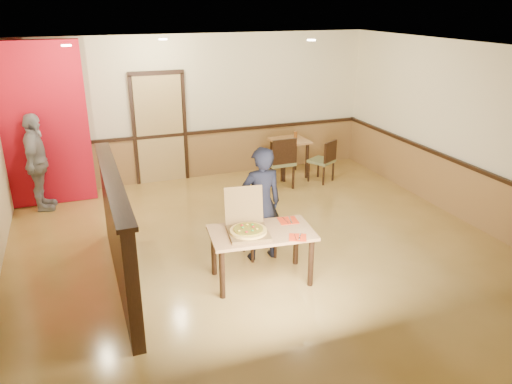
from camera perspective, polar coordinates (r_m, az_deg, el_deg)
floor at (r=7.27m, az=0.78°, el=-6.62°), size 7.00×7.00×0.00m
ceiling at (r=6.46m, az=0.90°, el=15.93°), size 7.00×7.00×0.00m
wall_back at (r=9.98m, az=-6.54°, el=9.53°), size 7.00×0.00×7.00m
wall_right at (r=8.60m, az=23.28°, el=6.06°), size 0.00×7.00×7.00m
wainscot_back at (r=10.18m, az=-6.27°, el=4.26°), size 7.00×0.04×0.90m
chair_rail_back at (r=10.04m, az=-6.35°, el=6.79°), size 7.00×0.06×0.06m
wainscot_right at (r=8.85m, az=22.26°, el=0.11°), size 0.04×7.00×0.90m
chair_rail_right at (r=8.69m, az=22.59°, el=2.99°), size 0.06×7.00×0.06m
back_door at (r=9.86m, az=-10.93°, el=7.06°), size 0.90×0.06×2.10m
booth_partition at (r=6.38m, az=-15.56°, el=-4.23°), size 0.20×3.10×1.44m
red_accent_panel at (r=9.23m, az=-23.58°, el=6.96°), size 1.60×0.20×2.78m
spot_a at (r=7.82m, az=-20.86°, el=15.38°), size 0.14×0.14×0.02m
spot_b at (r=8.65m, az=-10.59°, el=16.79°), size 0.14×0.14×0.02m
spot_c at (r=8.40m, az=6.35°, el=16.88°), size 0.14×0.14×0.02m
main_table at (r=6.28m, az=0.63°, el=-5.39°), size 1.35×0.86×0.69m
diner_chair at (r=6.99m, az=0.20°, el=-3.62°), size 0.43×0.43×0.84m
side_chair_left at (r=9.44m, az=2.87°, el=3.61°), size 0.50×0.50×1.00m
side_chair_right at (r=9.87m, az=7.80°, el=3.72°), size 0.57×0.57×0.85m
side_table at (r=10.15m, az=3.83°, el=5.03°), size 0.72×0.72×0.75m
diner at (r=6.73m, az=0.58°, el=-1.41°), size 0.59×0.39×1.61m
passerby at (r=9.12m, az=-23.74°, el=3.07°), size 0.53×1.02×1.67m
pizza_box at (r=6.17m, az=-0.98°, el=-4.13°), size 0.57×0.64×0.52m
pizza at (r=6.13m, az=-0.88°, el=-4.46°), size 0.53×0.53×0.03m
napkin_near at (r=6.09m, az=4.78°, el=-5.19°), size 0.28×0.28×0.01m
napkin_far at (r=6.53m, az=3.69°, el=-3.27°), size 0.27×0.27×0.01m
condiment at (r=10.14m, az=4.55°, el=6.48°), size 0.06×0.06×0.15m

